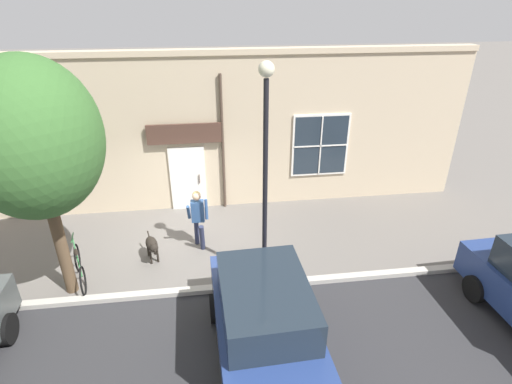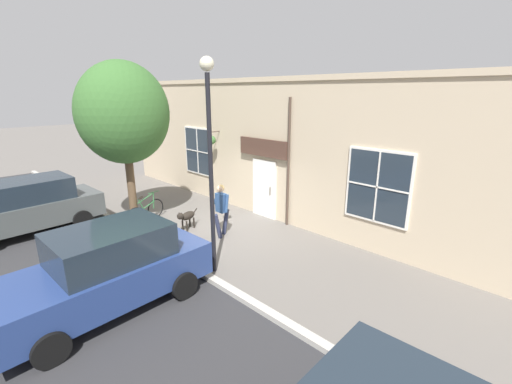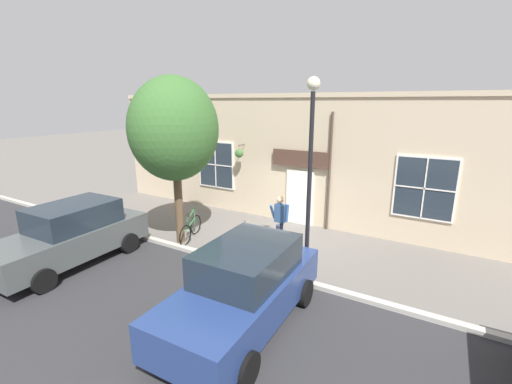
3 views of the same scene
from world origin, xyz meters
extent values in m
plane|color=#66605B|center=(0.00, 0.00, 0.00)|extent=(90.00, 90.00, 0.00)
cube|color=#B2ADA3|center=(2.00, 0.00, 0.06)|extent=(0.20, 28.00, 0.12)
cube|color=#2D2D30|center=(7.00, 0.00, 0.00)|extent=(10.00, 28.00, 0.01)
cube|color=#C6B293|center=(-2.35, 0.00, 2.37)|extent=(0.30, 18.00, 4.73)
cube|color=#C6B293|center=(-2.35, 0.00, 4.81)|extent=(0.42, 18.00, 0.16)
cube|color=white|center=(-2.18, 0.14, 1.05)|extent=(0.10, 1.10, 2.10)
cube|color=#232D38|center=(-2.15, 0.14, 1.00)|extent=(0.03, 0.90, 1.90)
cylinder|color=#47382D|center=(-2.09, 0.49, 1.05)|extent=(0.03, 0.03, 0.30)
cube|color=#4C3328|center=(-2.08, 0.14, 2.55)|extent=(0.08, 2.20, 0.60)
cylinder|color=#47382D|center=(-2.12, 1.26, 2.13)|extent=(0.09, 0.09, 4.26)
cylinder|color=#47382D|center=(-1.96, -2.35, 2.91)|extent=(0.44, 0.04, 0.04)
cylinder|color=#47382D|center=(-1.78, -2.35, 2.73)|extent=(0.01, 0.01, 0.34)
cone|color=#2D2823|center=(-1.78, -2.35, 2.51)|extent=(0.32, 0.32, 0.18)
sphere|color=#3D6B33|center=(-1.78, -2.35, 2.60)|extent=(0.34, 0.34, 0.34)
cube|color=white|center=(-2.18, -3.81, 1.95)|extent=(0.08, 1.82, 2.02)
cube|color=#232D38|center=(-2.15, -3.81, 1.95)|extent=(0.03, 1.70, 1.90)
cube|color=white|center=(-2.13, -3.81, 1.95)|extent=(0.04, 0.04, 1.90)
cube|color=white|center=(-2.13, -3.81, 1.95)|extent=(0.04, 1.70, 0.04)
cube|color=white|center=(-2.18, 4.36, 1.95)|extent=(0.08, 1.82, 2.02)
cube|color=#232D38|center=(-2.15, 4.36, 1.95)|extent=(0.03, 1.70, 1.90)
cube|color=white|center=(-2.13, 4.36, 1.95)|extent=(0.04, 0.04, 1.90)
cube|color=white|center=(-2.13, 4.36, 1.95)|extent=(0.04, 1.70, 0.04)
cylinder|color=#282D47|center=(0.30, 0.51, 0.41)|extent=(0.30, 0.14, 0.83)
cylinder|color=#282D47|center=(-0.13, 0.36, 0.41)|extent=(0.30, 0.14, 0.83)
cube|color=#2D4C7A|center=(0.09, 0.44, 1.11)|extent=(0.23, 0.35, 0.60)
sphere|color=tan|center=(0.11, 0.44, 1.56)|extent=(0.22, 0.22, 0.22)
sphere|color=tan|center=(0.08, 0.44, 1.59)|extent=(0.21, 0.21, 0.21)
cylinder|color=#2D4C7A|center=(0.05, 0.67, 1.13)|extent=(0.16, 0.09, 0.57)
cylinder|color=#2D4C7A|center=(0.18, 0.21, 1.15)|extent=(0.33, 0.09, 0.52)
ellipsoid|color=black|center=(0.52, -0.79, 0.48)|extent=(0.67, 0.46, 0.26)
cylinder|color=black|center=(0.67, -0.65, 0.18)|extent=(0.06, 0.06, 0.36)
cylinder|color=black|center=(0.72, -0.82, 0.18)|extent=(0.06, 0.06, 0.36)
cylinder|color=black|center=(0.32, -0.76, 0.18)|extent=(0.06, 0.06, 0.36)
cylinder|color=black|center=(0.37, -0.92, 0.18)|extent=(0.06, 0.06, 0.36)
sphere|color=black|center=(0.88, -0.68, 0.58)|extent=(0.22, 0.22, 0.22)
cone|color=black|center=(0.98, -0.65, 0.56)|extent=(0.12, 0.11, 0.09)
cone|color=black|center=(0.85, -0.64, 0.68)|extent=(0.06, 0.06, 0.07)
cone|color=black|center=(0.88, -0.73, 0.68)|extent=(0.06, 0.06, 0.07)
cylinder|color=black|center=(0.15, -0.90, 0.53)|extent=(0.21, 0.09, 0.14)
cylinder|color=brown|center=(1.53, -2.57, 1.36)|extent=(0.27, 0.27, 2.73)
ellipsoid|color=#38662D|center=(1.53, -2.57, 3.76)|extent=(2.94, 2.65, 3.23)
sphere|color=#38662D|center=(2.04, -2.50, 3.24)|extent=(1.55, 1.55, 1.55)
torus|color=black|center=(0.68, -2.62, 0.33)|extent=(0.70, 0.17, 0.70)
torus|color=black|center=(1.65, -2.25, 0.33)|extent=(0.70, 0.17, 0.70)
cylinder|color=#33723F|center=(1.17, -2.43, 0.53)|extent=(0.92, 0.39, 0.23)
cylinder|color=#33723F|center=(1.34, -2.37, 0.67)|extent=(0.24, 0.12, 0.47)
cylinder|color=#33723F|center=(1.12, -2.45, 0.85)|extent=(0.78, 0.33, 0.20)
cylinder|color=#33723F|center=(0.75, -2.60, 0.65)|extent=(0.09, 0.06, 0.58)
cylinder|color=#33723F|center=(0.72, -2.61, 0.95)|extent=(0.46, 0.11, 0.03)
ellipsoid|color=black|center=(1.34, -2.37, 0.93)|extent=(0.27, 0.18, 0.11)
cube|color=#474C4C|center=(4.33, -4.21, 0.69)|extent=(4.36, 1.90, 0.76)
cube|color=#1E2833|center=(4.11, -4.21, 1.41)|extent=(2.29, 1.62, 0.68)
cylinder|color=black|center=(5.63, -3.28, 0.31)|extent=(0.63, 0.20, 0.62)
cylinder|color=black|center=(5.69, -5.04, 0.31)|extent=(0.63, 0.20, 0.62)
cylinder|color=black|center=(2.97, -3.37, 0.31)|extent=(0.63, 0.20, 0.62)
cylinder|color=black|center=(3.03, -5.13, 0.31)|extent=(0.63, 0.20, 0.62)
cube|color=navy|center=(4.22, 1.66, 0.69)|extent=(4.36, 1.90, 0.76)
cube|color=#1E2833|center=(4.00, 1.65, 1.41)|extent=(2.29, 1.62, 0.68)
cylinder|color=black|center=(5.52, 2.58, 0.31)|extent=(0.63, 0.20, 0.62)
cylinder|color=black|center=(5.58, 0.82, 0.31)|extent=(0.63, 0.20, 0.62)
cylinder|color=black|center=(2.86, 2.49, 0.31)|extent=(0.63, 0.20, 0.62)
cylinder|color=black|center=(2.92, 0.73, 0.31)|extent=(0.63, 0.20, 0.62)
cylinder|color=black|center=(1.63, 2.00, 2.41)|extent=(0.11, 0.11, 4.81)
sphere|color=beige|center=(1.63, 2.00, 4.99)|extent=(0.32, 0.32, 0.32)
camera|label=1|loc=(9.42, 0.78, 6.33)|focal=28.00mm
camera|label=2|loc=(6.44, 8.31, 4.41)|focal=24.00mm
camera|label=3|loc=(9.49, 5.10, 4.58)|focal=24.00mm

